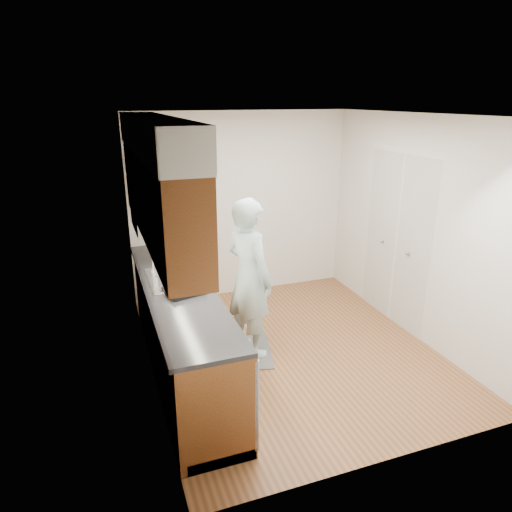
{
  "coord_description": "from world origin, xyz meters",
  "views": [
    {
      "loc": [
        -1.86,
        -4.05,
        2.65
      ],
      "look_at": [
        -0.32,
        0.25,
        1.06
      ],
      "focal_mm": 32.0,
      "sensor_mm": 36.0,
      "label": 1
    }
  ],
  "objects_px": {
    "person": "(249,268)",
    "steel_can": "(184,254)",
    "soap_bottle_a": "(156,251)",
    "dish_rack": "(184,290)",
    "soap_bottle_b": "(172,254)"
  },
  "relations": [
    {
      "from": "person",
      "to": "steel_can",
      "type": "bearing_deg",
      "value": 20.1
    },
    {
      "from": "soap_bottle_a",
      "to": "steel_can",
      "type": "bearing_deg",
      "value": 5.9
    },
    {
      "from": "dish_rack",
      "to": "steel_can",
      "type": "bearing_deg",
      "value": 64.84
    },
    {
      "from": "soap_bottle_a",
      "to": "steel_can",
      "type": "height_order",
      "value": "soap_bottle_a"
    },
    {
      "from": "person",
      "to": "dish_rack",
      "type": "bearing_deg",
      "value": 91.99
    },
    {
      "from": "soap_bottle_b",
      "to": "dish_rack",
      "type": "height_order",
      "value": "soap_bottle_b"
    },
    {
      "from": "steel_can",
      "to": "dish_rack",
      "type": "relative_size",
      "value": 0.32
    },
    {
      "from": "soap_bottle_a",
      "to": "steel_can",
      "type": "distance_m",
      "value": 0.32
    },
    {
      "from": "soap_bottle_a",
      "to": "steel_can",
      "type": "relative_size",
      "value": 2.44
    },
    {
      "from": "steel_can",
      "to": "person",
      "type": "bearing_deg",
      "value": -49.51
    },
    {
      "from": "soap_bottle_a",
      "to": "dish_rack",
      "type": "distance_m",
      "value": 0.93
    },
    {
      "from": "soap_bottle_a",
      "to": "dish_rack",
      "type": "xyz_separation_m",
      "value": [
        0.12,
        -0.92,
        -0.1
      ]
    },
    {
      "from": "soap_bottle_a",
      "to": "dish_rack",
      "type": "bearing_deg",
      "value": -82.7
    },
    {
      "from": "dish_rack",
      "to": "soap_bottle_b",
      "type": "bearing_deg",
      "value": 73.03
    },
    {
      "from": "soap_bottle_b",
      "to": "person",
      "type": "bearing_deg",
      "value": -39.98
    }
  ]
}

